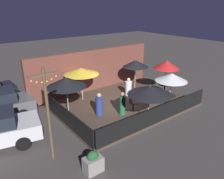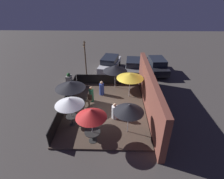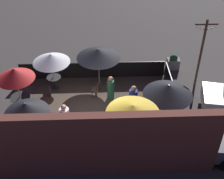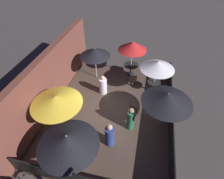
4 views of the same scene
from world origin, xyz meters
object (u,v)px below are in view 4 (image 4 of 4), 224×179
patio_umbrella_5 (67,140)px  patron_0 (131,119)px  patio_umbrella_1 (133,46)px  patron_2 (110,136)px  patio_chair_0 (134,110)px  patio_umbrella_2 (95,52)px  dining_table_1 (131,67)px  patio_umbrella_0 (158,65)px  patron_1 (103,86)px  dining_table_0 (154,84)px  patio_chair_1 (133,80)px  patio_umbrella_4 (56,100)px  patio_umbrella_3 (168,98)px

patio_umbrella_5 → patron_0: bearing=-37.9°
patio_umbrella_1 → patron_2: (-5.39, 0.13, -1.49)m
patio_umbrella_5 → patio_chair_0: bearing=-32.4°
patio_umbrella_2 → patio_chair_0: patio_umbrella_2 is taller
patron_2 → dining_table_1: bearing=-157.9°
patio_umbrella_0 → patio_umbrella_5: (-5.32, 2.81, 0.04)m
patio_umbrella_1 → patron_0: bearing=-171.9°
patron_1 → dining_table_1: bearing=-112.7°
patio_umbrella_2 → dining_table_1: 2.61m
patio_umbrella_5 → patron_2: patio_umbrella_5 is taller
patio_umbrella_1 → patio_umbrella_2: bearing=111.7°
patron_2 → dining_table_0: bearing=-179.5°
dining_table_1 → patio_chair_0: (-3.66, -0.70, -0.04)m
patio_chair_1 → patio_umbrella_5: bearing=149.9°
patron_0 → patio_chair_1: bearing=-79.8°
patio_umbrella_1 → patron_2: 5.60m
patio_umbrella_4 → patron_1: bearing=-22.2°
patio_umbrella_3 → dining_table_0: patio_umbrella_3 is taller
patron_1 → patio_umbrella_3: bearing=162.7°
patron_1 → patron_2: patron_2 is taller
patio_umbrella_4 → patio_chair_1: (3.84, -2.80, -1.44)m
patio_chair_1 → patio_umbrella_0: bearing=-110.9°
patio_chair_1 → patron_1: bearing=106.2°
patio_chair_1 → patio_chair_0: bearing=175.1°
patron_1 → patio_umbrella_1: bearing=-112.7°
patio_chair_1 → dining_table_1: bearing=0.0°
patio_umbrella_1 → patron_2: size_ratio=1.81×
patio_umbrella_0 → patio_chair_0: 2.74m
patio_umbrella_0 → patron_0: size_ratio=1.58×
patio_umbrella_1 → patio_umbrella_4: 5.68m
dining_table_0 → patio_umbrella_1: bearing=47.6°
patio_chair_0 → patron_1: bearing=74.8°
patio_umbrella_2 → patron_2: (-4.55, -1.99, -1.26)m
dining_table_0 → patio_chair_1: 1.25m
patio_umbrella_1 → patron_0: 4.62m
patio_chair_0 → patio_umbrella_0: bearing=-0.0°
patio_umbrella_4 → patio_umbrella_5: bearing=-143.1°
dining_table_1 → patron_2: patron_2 is taller
patio_umbrella_0 → patron_0: 3.31m
dining_table_1 → patio_umbrella_2: bearing=111.7°
patio_umbrella_4 → patron_0: (0.78, -3.10, -1.34)m
patio_chair_0 → patio_umbrella_2: bearing=65.9°
patio_umbrella_0 → dining_table_1: 2.47m
patio_umbrella_3 → patio_umbrella_5: 4.47m
patio_umbrella_4 → patio_chair_0: bearing=-65.4°
patio_umbrella_3 → dining_table_0: bearing=12.4°
patio_umbrella_0 → patron_2: 4.51m
dining_table_0 → patron_2: size_ratio=0.58×
patio_umbrella_0 → patio_umbrella_3: 2.40m
patio_umbrella_4 → dining_table_0: bearing=-47.5°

